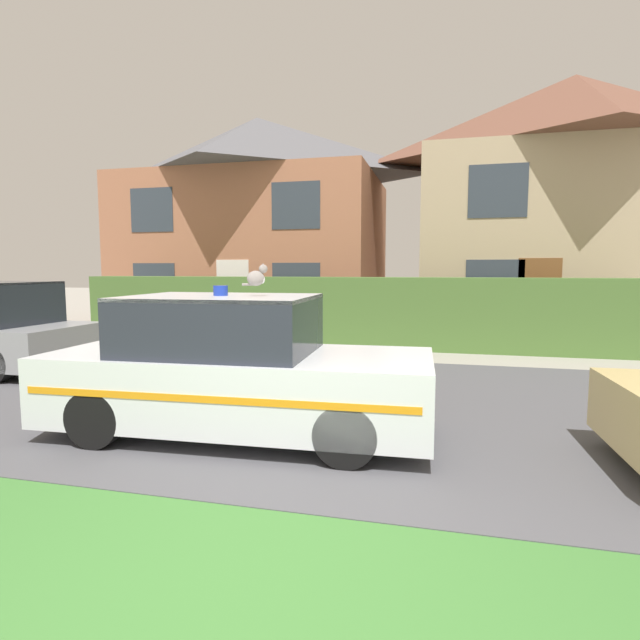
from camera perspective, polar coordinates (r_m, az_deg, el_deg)
ground_plane at (r=3.17m, az=-9.42°, el=-29.50°), size 80.00×80.00×0.00m
road_strip at (r=6.93m, az=4.70°, el=-9.43°), size 28.00×6.36×0.01m
garden_hedge at (r=11.77m, az=3.22°, el=0.91°), size 13.49×0.79×1.64m
police_car at (r=5.60m, az=-9.73°, el=-5.63°), size 4.22×1.79×1.64m
cat at (r=5.36m, az=-7.17°, el=4.93°), size 0.28×0.20×0.24m
house_left at (r=17.74m, az=-7.07°, el=11.36°), size 8.57×6.29×6.95m
house_right at (r=16.52m, az=26.68°, el=11.84°), size 8.68×5.95×7.31m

